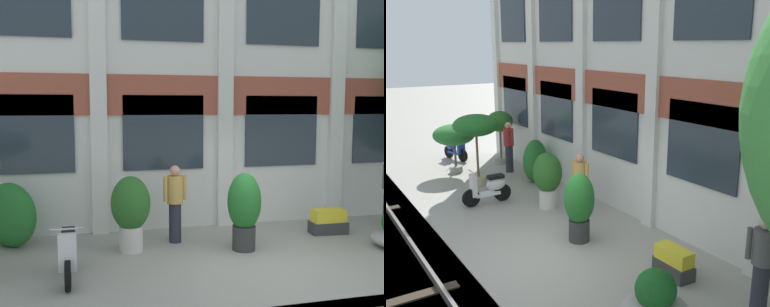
# 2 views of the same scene
# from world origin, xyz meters

# --- Properties ---
(ground_plane) EXTENTS (80.00, 80.00, 0.00)m
(ground_plane) POSITION_xyz_m (0.00, 0.00, 0.00)
(ground_plane) COLOR #9E998E
(apartment_facade) EXTENTS (17.80, 0.64, 7.53)m
(apartment_facade) POSITION_xyz_m (-0.00, 3.07, 3.75)
(apartment_facade) COLOR silver
(apartment_facade) RESTS_ON ground
(potted_plant_glazed_jar) EXTENTS (0.67, 0.67, 1.55)m
(potted_plant_glazed_jar) POSITION_xyz_m (-0.19, 0.92, 0.85)
(potted_plant_glazed_jar) COLOR #333333
(potted_plant_glazed_jar) RESTS_ON ground
(potted_plant_square_trough) EXTENTS (0.85, 0.44, 0.55)m
(potted_plant_square_trough) POSITION_xyz_m (2.06, 1.56, 0.26)
(potted_plant_square_trough) COLOR #333333
(potted_plant_square_trough) RESTS_ON ground
(potted_plant_fluted_column) EXTENTS (0.77, 0.77, 1.49)m
(potted_plant_fluted_column) POSITION_xyz_m (-2.38, 1.37, 0.86)
(potted_plant_fluted_column) COLOR beige
(potted_plant_fluted_column) RESTS_ON ground
(scooter_second_parked) EXTENTS (0.50, 1.38, 0.98)m
(scooter_second_parked) POSITION_xyz_m (-3.53, 0.20, 0.44)
(scooter_second_parked) COLOR black
(scooter_second_parked) RESTS_ON ground
(resident_near_plants) EXTENTS (0.51, 0.34, 1.63)m
(resident_near_plants) POSITION_xyz_m (-1.41, 1.75, 0.87)
(resident_near_plants) COLOR #282833
(resident_near_plants) RESTS_ON ground
(topiary_hedge) EXTENTS (1.43, 1.40, 1.32)m
(topiary_hedge) POSITION_xyz_m (-4.72, 2.23, 0.66)
(topiary_hedge) COLOR #236B28
(topiary_hedge) RESTS_ON ground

